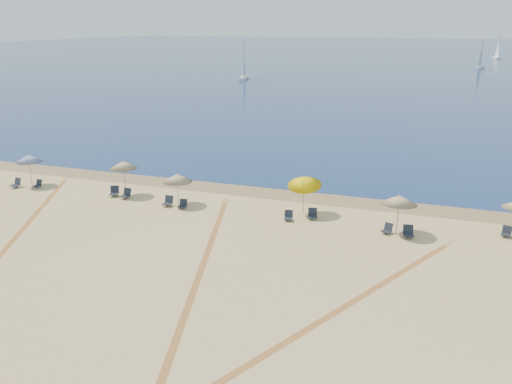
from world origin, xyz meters
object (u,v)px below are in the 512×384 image
at_px(umbrella_1, 123,165).
at_px(chair_0, 16,183).
at_px(chair_9, 408,232).
at_px(chair_5, 183,204).
at_px(sailboat_0, 244,68).
at_px(sailboat_2, 497,51).
at_px(chair_4, 168,202).
at_px(chair_8, 387,229).
at_px(chair_6, 289,216).
at_px(sailboat_1, 481,60).
at_px(chair_1, 38,184).
at_px(chair_10, 507,232).
at_px(umbrella_4, 399,200).
at_px(chair_2, 114,192).
at_px(umbrella_3, 304,181).
at_px(umbrella_2, 177,178).
at_px(chair_7, 313,214).
at_px(chair_3, 126,194).
at_px(umbrella_0, 29,158).

distance_m(umbrella_1, chair_0, 9.26).
bearing_deg(chair_0, chair_9, 8.62).
height_order(chair_5, sailboat_0, sailboat_0).
relative_size(chair_5, sailboat_2, 0.08).
height_order(chair_4, chair_8, chair_4).
relative_size(chair_6, sailboat_1, 0.09).
distance_m(chair_1, chair_10, 33.07).
bearing_deg(umbrella_1, chair_0, -173.12).
relative_size(chair_0, chair_6, 1.09).
distance_m(umbrella_4, chair_2, 20.20).
bearing_deg(chair_10, chair_2, -164.55).
bearing_deg(umbrella_3, chair_5, -168.73).
xyz_separation_m(umbrella_2, sailboat_1, (26.92, 126.46, 0.46)).
relative_size(chair_10, sailboat_0, 0.09).
bearing_deg(umbrella_1, chair_7, -1.68).
bearing_deg(chair_9, chair_3, 166.78).
bearing_deg(chair_5, chair_3, 164.76).
xyz_separation_m(chair_8, sailboat_1, (12.59, 127.18, 2.11)).
xyz_separation_m(umbrella_4, chair_4, (-15.36, -0.04, -1.80)).
height_order(umbrella_0, chair_4, umbrella_0).
xyz_separation_m(chair_0, chair_6, (21.74, -0.10, -0.04)).
bearing_deg(chair_4, umbrella_1, 161.70).
bearing_deg(umbrella_1, chair_6, -5.29).
xyz_separation_m(chair_4, chair_9, (16.06, -0.40, 0.00)).
distance_m(umbrella_4, chair_9, 1.98).
relative_size(umbrella_2, chair_9, 2.86).
bearing_deg(chair_6, sailboat_2, 68.32).
relative_size(umbrella_3, chair_0, 3.53).
distance_m(umbrella_2, sailboat_1, 129.30).
bearing_deg(umbrella_1, sailboat_0, 103.82).
distance_m(umbrella_2, sailboat_2, 175.53).
bearing_deg(umbrella_4, sailboat_0, 115.85).
xyz_separation_m(chair_4, sailboat_1, (27.43, 126.98, 2.07)).
relative_size(umbrella_2, chair_6, 3.14).
bearing_deg(umbrella_2, umbrella_0, 178.22).
distance_m(umbrella_4, sailboat_2, 173.66).
bearing_deg(chair_3, chair_9, 3.22).
xyz_separation_m(chair_2, chair_5, (5.93, -0.77, -0.05)).
height_order(chair_8, chair_9, chair_9).
height_order(chair_6, sailboat_0, sailboat_0).
bearing_deg(umbrella_2, chair_4, -134.68).
bearing_deg(sailboat_1, chair_4, -83.45).
relative_size(chair_4, sailboat_2, 0.09).
xyz_separation_m(umbrella_4, chair_0, (-28.47, 0.05, -1.80)).
bearing_deg(chair_10, umbrella_1, -165.61).
distance_m(chair_5, chair_6, 7.45).
relative_size(umbrella_2, umbrella_4, 0.92).
distance_m(umbrella_0, chair_2, 7.83).
relative_size(sailboat_0, sailboat_2, 0.98).
bearing_deg(chair_9, chair_7, 158.46).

